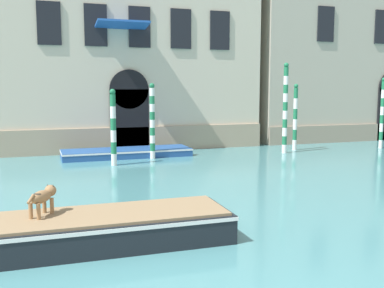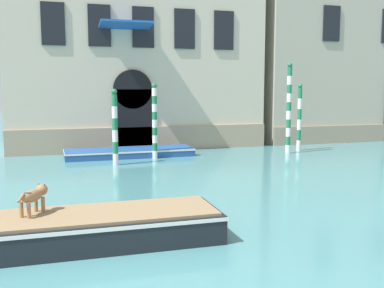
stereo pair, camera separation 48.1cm
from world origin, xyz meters
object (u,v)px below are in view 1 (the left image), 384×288
(boat_foreground, at_px, (72,231))
(boat_moored_near_palazzo, at_px, (127,152))
(mooring_pole_1, at_px, (113,127))
(mooring_pole_3, at_px, (295,117))
(dog_on_deck, at_px, (43,197))
(mooring_pole_2, at_px, (152,121))
(mooring_pole_0, at_px, (285,108))
(mooring_pole_4, at_px, (382,113))

(boat_foreground, xyz_separation_m, boat_moored_near_palazzo, (3.42, 12.29, -0.16))
(mooring_pole_1, distance_m, mooring_pole_3, 10.25)
(dog_on_deck, distance_m, boat_moored_near_palazzo, 12.70)
(mooring_pole_2, bearing_deg, boat_moored_near_palazzo, 136.99)
(boat_moored_near_palazzo, relative_size, mooring_pole_0, 1.35)
(boat_moored_near_palazzo, distance_m, mooring_pole_0, 8.43)
(dog_on_deck, bearing_deg, mooring_pole_2, 10.18)
(boat_moored_near_palazzo, distance_m, mooring_pole_2, 2.18)
(boat_moored_near_palazzo, height_order, mooring_pole_3, mooring_pole_3)
(boat_foreground, height_order, mooring_pole_4, mooring_pole_4)
(mooring_pole_1, xyz_separation_m, mooring_pole_2, (2.06, 1.32, 0.13))
(boat_moored_near_palazzo, xyz_separation_m, mooring_pole_4, (14.13, -1.46, 1.78))
(mooring_pole_0, bearing_deg, mooring_pole_2, 177.01)
(mooring_pole_0, xyz_separation_m, mooring_pole_2, (-6.97, 0.36, -0.53))
(boat_foreground, distance_m, mooring_pole_2, 12.24)
(mooring_pole_2, bearing_deg, mooring_pole_3, 2.93)
(boat_foreground, distance_m, mooring_pole_0, 15.95)
(mooring_pole_0, xyz_separation_m, mooring_pole_1, (-9.03, -0.96, -0.66))
(boat_foreground, distance_m, boat_moored_near_palazzo, 12.76)
(dog_on_deck, distance_m, mooring_pole_0, 16.11)
(mooring_pole_0, bearing_deg, mooring_pole_4, -0.88)
(mooring_pole_1, relative_size, mooring_pole_4, 0.85)
(mooring_pole_3, bearing_deg, mooring_pole_1, -170.28)
(mooring_pole_4, bearing_deg, mooring_pole_3, 170.17)
(boat_foreground, height_order, boat_moored_near_palazzo, boat_foreground)
(mooring_pole_4, bearing_deg, mooring_pole_1, -176.74)
(mooring_pole_1, bearing_deg, mooring_pole_0, 6.04)
(boat_moored_near_palazzo, bearing_deg, mooring_pole_0, -10.26)
(boat_moored_near_palazzo, bearing_deg, dog_on_deck, -108.86)
(dog_on_deck, bearing_deg, boat_foreground, -80.04)
(dog_on_deck, xyz_separation_m, boat_moored_near_palazzo, (3.96, 12.04, -0.89))
(mooring_pole_4, bearing_deg, dog_on_deck, -149.69)
(mooring_pole_1, height_order, mooring_pole_2, mooring_pole_2)
(boat_foreground, relative_size, boat_moored_near_palazzo, 1.10)
(dog_on_deck, height_order, mooring_pole_4, mooring_pole_4)
(mooring_pole_0, xyz_separation_m, mooring_pole_4, (6.09, -0.09, -0.36))
(mooring_pole_1, bearing_deg, boat_foreground, -103.68)
(dog_on_deck, relative_size, mooring_pole_2, 0.22)
(dog_on_deck, bearing_deg, mooring_pole_1, 17.68)
(boat_foreground, distance_m, mooring_pole_3, 17.21)
(boat_moored_near_palazzo, bearing_deg, mooring_pole_2, -43.64)
(mooring_pole_3, bearing_deg, boat_moored_near_palazzo, 176.31)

